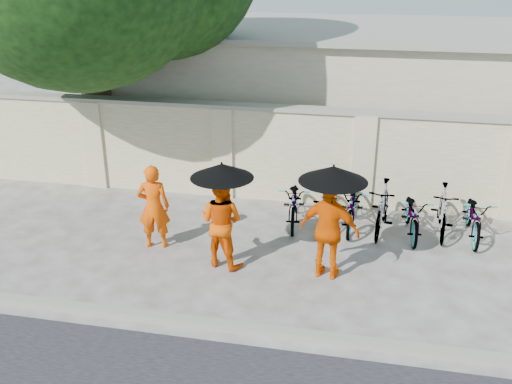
# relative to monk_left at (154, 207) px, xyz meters

# --- Properties ---
(ground) EXTENTS (80.00, 80.00, 0.00)m
(ground) POSITION_rel_monk_left_xyz_m (1.63, -0.53, -0.79)
(ground) COLOR #A6A4A0
(kerb) EXTENTS (40.00, 0.16, 0.12)m
(kerb) POSITION_rel_monk_left_xyz_m (1.63, -2.23, -0.73)
(kerb) COLOR gray
(kerb) RESTS_ON ground
(compound_wall) EXTENTS (20.00, 0.30, 2.00)m
(compound_wall) POSITION_rel_monk_left_xyz_m (2.63, 2.67, 0.21)
(compound_wall) COLOR beige
(compound_wall) RESTS_ON ground
(building_behind) EXTENTS (14.00, 6.00, 3.20)m
(building_behind) POSITION_rel_monk_left_xyz_m (3.63, 6.47, 0.81)
(building_behind) COLOR beige
(building_behind) RESTS_ON ground
(monk_left) EXTENTS (0.64, 0.49, 1.58)m
(monk_left) POSITION_rel_monk_left_xyz_m (0.00, 0.00, 0.00)
(monk_left) COLOR #EE4C03
(monk_left) RESTS_ON ground
(monk_center) EXTENTS (0.93, 0.82, 1.63)m
(monk_center) POSITION_rel_monk_left_xyz_m (1.37, -0.39, 0.02)
(monk_center) COLOR #E54C02
(monk_center) RESTS_ON ground
(parasol_center) EXTENTS (1.04, 1.04, 0.96)m
(parasol_center) POSITION_rel_monk_left_xyz_m (1.42, -0.47, 0.97)
(parasol_center) COLOR black
(parasol_center) RESTS_ON ground
(monk_right) EXTENTS (1.05, 0.59, 1.70)m
(monk_right) POSITION_rel_monk_left_xyz_m (3.19, -0.45, 0.06)
(monk_right) COLOR #F05900
(monk_right) RESTS_ON ground
(parasol_right) EXTENTS (1.09, 1.09, 1.03)m
(parasol_right) POSITION_rel_monk_left_xyz_m (3.21, -0.53, 1.07)
(parasol_right) COLOR black
(parasol_right) RESTS_ON ground
(bike_0) EXTENTS (0.76, 1.75, 0.89)m
(bike_0) POSITION_rel_monk_left_xyz_m (2.36, 1.49, -0.35)
(bike_0) COLOR gray
(bike_0) RESTS_ON ground
(bike_1) EXTENTS (0.46, 1.64, 0.98)m
(bike_1) POSITION_rel_monk_left_xyz_m (2.93, 1.48, -0.30)
(bike_1) COLOR gray
(bike_1) RESTS_ON ground
(bike_2) EXTENTS (0.66, 1.76, 0.91)m
(bike_2) POSITION_rel_monk_left_xyz_m (3.50, 1.55, -0.33)
(bike_2) COLOR gray
(bike_2) RESTS_ON ground
(bike_3) EXTENTS (0.69, 1.70, 0.99)m
(bike_3) POSITION_rel_monk_left_xyz_m (4.06, 1.45, -0.30)
(bike_3) COLOR gray
(bike_3) RESTS_ON ground
(bike_4) EXTENTS (0.68, 1.66, 0.86)m
(bike_4) POSITION_rel_monk_left_xyz_m (4.63, 1.40, -0.36)
(bike_4) COLOR gray
(bike_4) RESTS_ON ground
(bike_5) EXTENTS (0.54, 1.60, 0.95)m
(bike_5) POSITION_rel_monk_left_xyz_m (5.20, 1.58, -0.32)
(bike_5) COLOR gray
(bike_5) RESTS_ON ground
(bike_6) EXTENTS (0.61, 1.66, 0.86)m
(bike_6) POSITION_rel_monk_left_xyz_m (5.76, 1.52, -0.36)
(bike_6) COLOR gray
(bike_6) RESTS_ON ground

